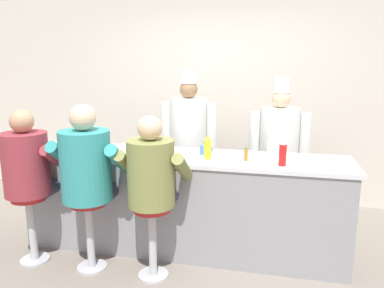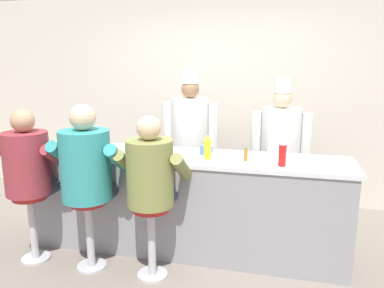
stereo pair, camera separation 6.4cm
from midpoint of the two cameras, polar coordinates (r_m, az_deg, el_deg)
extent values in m
plane|color=slate|center=(3.64, -3.24, -17.83)|extent=(20.00, 20.00, 0.00)
cube|color=beige|center=(5.05, 2.65, 6.86)|extent=(10.00, 0.06, 2.70)
cube|color=gray|center=(3.73, -1.91, -9.20)|extent=(3.08, 0.63, 0.92)
cube|color=silver|center=(3.58, -1.97, -2.01)|extent=(3.14, 0.66, 0.04)
cylinder|color=red|center=(3.27, 13.10, -1.66)|extent=(0.06, 0.06, 0.19)
cone|color=white|center=(3.24, 13.21, 0.38)|extent=(0.05, 0.05, 0.05)
cylinder|color=yellow|center=(3.41, 1.87, -0.87)|extent=(0.07, 0.07, 0.17)
cone|color=yellow|center=(3.39, 1.88, 0.99)|extent=(0.05, 0.05, 0.05)
cylinder|color=orange|center=(3.38, 7.69, -1.65)|extent=(0.03, 0.03, 0.11)
cylinder|color=#287F2D|center=(3.37, 7.72, -0.65)|extent=(0.02, 0.02, 0.01)
cylinder|color=silver|center=(3.63, 11.85, 0.13)|extent=(0.12, 0.12, 0.23)
cube|color=silver|center=(3.63, 13.01, 0.25)|extent=(0.01, 0.01, 0.14)
cylinder|color=white|center=(3.68, -13.59, -1.49)|extent=(0.28, 0.28, 0.02)
ellipsoid|color=#E0BC60|center=(3.67, -13.61, -1.10)|extent=(0.13, 0.10, 0.03)
cylinder|color=white|center=(4.05, -17.78, -0.21)|extent=(0.14, 0.14, 0.06)
cylinder|color=white|center=(3.75, -10.51, -0.54)|extent=(0.08, 0.08, 0.09)
torus|color=white|center=(3.72, -9.78, -0.52)|extent=(0.06, 0.01, 0.06)
cylinder|color=#4C7AB2|center=(3.59, 1.35, -0.90)|extent=(0.08, 0.08, 0.09)
torus|color=#4C7AB2|center=(3.58, 2.21, -0.88)|extent=(0.06, 0.01, 0.06)
cylinder|color=#B2B5BA|center=(3.99, -23.23, -15.86)|extent=(0.27, 0.27, 0.02)
cylinder|color=#B2B5BA|center=(3.86, -23.63, -11.65)|extent=(0.07, 0.07, 0.62)
cylinder|color=red|center=(3.75, -24.04, -7.37)|extent=(0.31, 0.31, 0.05)
cylinder|color=#33384C|center=(3.94, -23.53, -5.75)|extent=(0.15, 0.40, 0.15)
cylinder|color=#33384C|center=(3.83, -21.10, -6.06)|extent=(0.15, 0.40, 0.15)
cylinder|color=maroon|center=(3.66, -24.46, -2.80)|extent=(0.40, 0.40, 0.57)
cylinder|color=maroon|center=(3.90, -26.46, -1.70)|extent=(0.10, 0.43, 0.35)
cylinder|color=maroon|center=(3.60, -20.21, -2.22)|extent=(0.10, 0.43, 0.35)
sphere|color=tan|center=(3.59, -25.00, 3.19)|extent=(0.21, 0.21, 0.21)
cylinder|color=#B2B5BA|center=(3.70, -15.49, -17.59)|extent=(0.27, 0.27, 0.02)
cylinder|color=#B2B5BA|center=(3.56, -15.79, -13.11)|extent=(0.07, 0.07, 0.62)
cylinder|color=red|center=(3.44, -16.08, -8.51)|extent=(0.31, 0.31, 0.05)
cylinder|color=#33384C|center=(3.65, -15.99, -6.58)|extent=(0.16, 0.43, 0.16)
cylinder|color=#33384C|center=(3.56, -12.92, -6.93)|extent=(0.16, 0.43, 0.16)
cylinder|color=teal|center=(3.34, -16.42, -3.20)|extent=(0.43, 0.43, 0.61)
cylinder|color=teal|center=(3.57, -19.31, -1.90)|extent=(0.11, 0.46, 0.37)
cylinder|color=teal|center=(3.32, -11.33, -2.49)|extent=(0.11, 0.46, 0.37)
sphere|color=#DBB28E|center=(3.26, -16.86, 3.88)|extent=(0.22, 0.22, 0.22)
cylinder|color=#B2B5BA|center=(3.49, -6.45, -19.19)|extent=(0.27, 0.27, 0.02)
cylinder|color=#B2B5BA|center=(3.33, -6.59, -14.50)|extent=(0.07, 0.07, 0.62)
cylinder|color=red|center=(3.21, -6.72, -9.63)|extent=(0.31, 0.31, 0.05)
cylinder|color=#33384C|center=(3.40, -7.20, -7.66)|extent=(0.15, 0.39, 0.15)
cylinder|color=#33384C|center=(3.34, -4.01, -7.95)|extent=(0.15, 0.39, 0.15)
cylinder|color=olive|center=(3.11, -6.86, -4.45)|extent=(0.39, 0.39, 0.55)
cylinder|color=olive|center=(3.29, -10.29, -3.13)|extent=(0.10, 0.42, 0.34)
cylinder|color=olive|center=(3.13, -1.93, -3.71)|extent=(0.10, 0.42, 0.34)
sphere|color=#DBB28E|center=(3.02, -7.05, 2.44)|extent=(0.20, 0.20, 0.20)
cube|color=#232328|center=(4.62, -0.89, -5.64)|extent=(0.34, 0.19, 0.81)
cube|color=white|center=(4.52, -1.05, -3.87)|extent=(0.30, 0.02, 0.49)
cylinder|color=white|center=(4.45, -0.92, 3.09)|extent=(0.44, 0.44, 0.61)
sphere|color=#8C6647|center=(4.40, -0.94, 8.34)|extent=(0.21, 0.21, 0.21)
cylinder|color=white|center=(4.40, -0.94, 10.25)|extent=(0.19, 0.19, 0.17)
cylinder|color=white|center=(4.53, -4.38, 3.17)|extent=(0.12, 0.12, 0.52)
cylinder|color=white|center=(4.39, 2.65, 2.91)|extent=(0.12, 0.12, 0.52)
cube|color=#232328|center=(4.33, 12.33, -7.41)|extent=(0.32, 0.18, 0.77)
cube|color=white|center=(4.24, 12.42, -5.66)|extent=(0.29, 0.02, 0.46)
cylinder|color=white|center=(4.16, 12.76, 1.41)|extent=(0.42, 0.42, 0.58)
sphere|color=#DBB28E|center=(4.10, 13.01, 6.76)|extent=(0.20, 0.20, 0.20)
cylinder|color=white|center=(4.09, 13.11, 8.71)|extent=(0.18, 0.18, 0.16)
cylinder|color=white|center=(4.17, 9.07, 1.54)|extent=(0.12, 0.12, 0.49)
cylinder|color=white|center=(4.17, 16.44, 1.19)|extent=(0.12, 0.12, 0.49)
camera|label=1|loc=(0.03, -90.52, -0.11)|focal=35.00mm
camera|label=2|loc=(0.03, 89.48, 0.11)|focal=35.00mm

